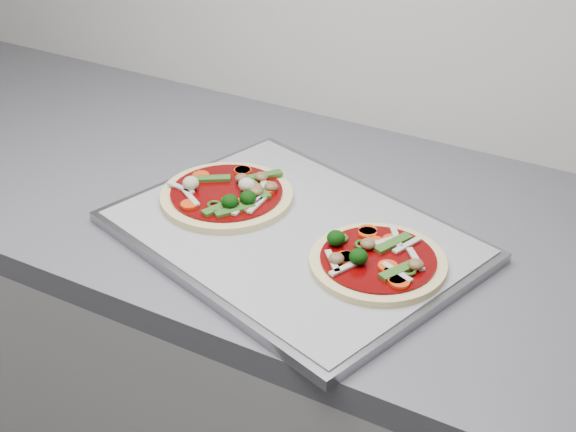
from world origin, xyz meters
The scene contains 4 objects.
baking_tray centered at (-0.57, 1.22, 0.91)m, with size 0.47×0.35×0.02m, color gray.
parchment centered at (-0.57, 1.22, 0.92)m, with size 0.45×0.33×0.00m, color #9C9CA1.
pizza_left centered at (-0.69, 1.24, 0.93)m, with size 0.25×0.25×0.03m.
pizza_right centered at (-0.44, 1.20, 0.93)m, with size 0.18×0.18×0.03m.
Camera 1 is at (-0.13, 0.42, 1.51)m, focal length 50.00 mm.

